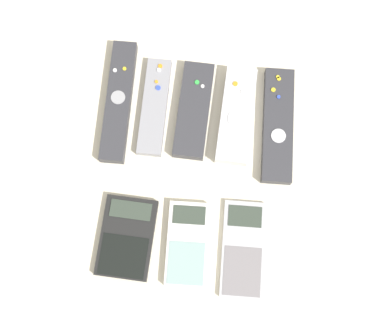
% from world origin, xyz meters
% --- Properties ---
extents(ground_plane, '(3.00, 3.00, 0.00)m').
position_xyz_m(ground_plane, '(0.00, 0.00, 0.00)').
color(ground_plane, beige).
extents(remote_0, '(0.05, 0.22, 0.02)m').
position_xyz_m(remote_0, '(-0.14, 0.13, 0.01)').
color(remote_0, '#333338').
rests_on(remote_0, ground_plane).
extents(remote_1, '(0.05, 0.18, 0.02)m').
position_xyz_m(remote_1, '(-0.08, 0.13, 0.01)').
color(remote_1, gray).
rests_on(remote_1, ground_plane).
extents(remote_2, '(0.05, 0.17, 0.02)m').
position_xyz_m(remote_2, '(-0.01, 0.13, 0.01)').
color(remote_2, '#333338').
rests_on(remote_2, ground_plane).
extents(remote_3, '(0.06, 0.17, 0.03)m').
position_xyz_m(remote_3, '(0.06, 0.13, 0.01)').
color(remote_3, silver).
rests_on(remote_3, ground_plane).
extents(remote_4, '(0.06, 0.21, 0.02)m').
position_xyz_m(remote_4, '(0.14, 0.13, 0.01)').
color(remote_4, '#333338').
rests_on(remote_4, ground_plane).
extents(calculator_0, '(0.09, 0.13, 0.02)m').
position_xyz_m(calculator_0, '(-0.09, -0.10, 0.01)').
color(calculator_0, black).
rests_on(calculator_0, ground_plane).
extents(calculator_1, '(0.08, 0.14, 0.02)m').
position_xyz_m(calculator_1, '(0.01, -0.10, 0.01)').
color(calculator_1, silver).
rests_on(calculator_1, ground_plane).
extents(calculator_2, '(0.08, 0.16, 0.01)m').
position_xyz_m(calculator_2, '(0.10, -0.09, 0.01)').
color(calculator_2, '#B2B2B7').
rests_on(calculator_2, ground_plane).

